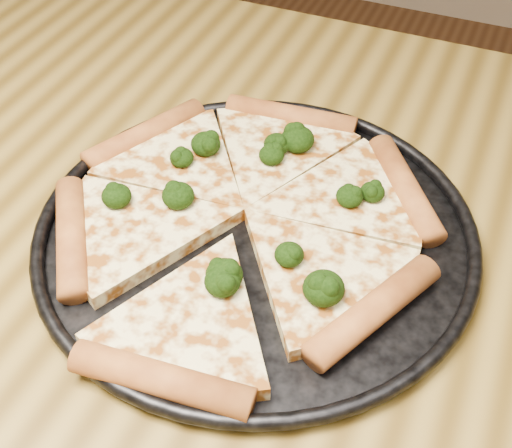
% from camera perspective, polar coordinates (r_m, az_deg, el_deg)
% --- Properties ---
extents(dining_table, '(1.20, 0.90, 0.75)m').
position_cam_1_polar(dining_table, '(0.63, -9.32, -9.18)').
color(dining_table, brown).
rests_on(dining_table, ground).
extents(pizza_pan, '(0.36, 0.36, 0.02)m').
position_cam_1_polar(pizza_pan, '(0.57, -0.00, -0.60)').
color(pizza_pan, black).
rests_on(pizza_pan, dining_table).
extents(pizza, '(0.33, 0.34, 0.02)m').
position_cam_1_polar(pizza, '(0.57, -1.13, 0.72)').
color(pizza, '#F5E096').
rests_on(pizza, pizza_pan).
extents(broccoli_florets, '(0.22, 0.21, 0.02)m').
position_cam_1_polar(broccoli_florets, '(0.56, -0.67, 1.47)').
color(broccoli_florets, black).
rests_on(broccoli_florets, pizza).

